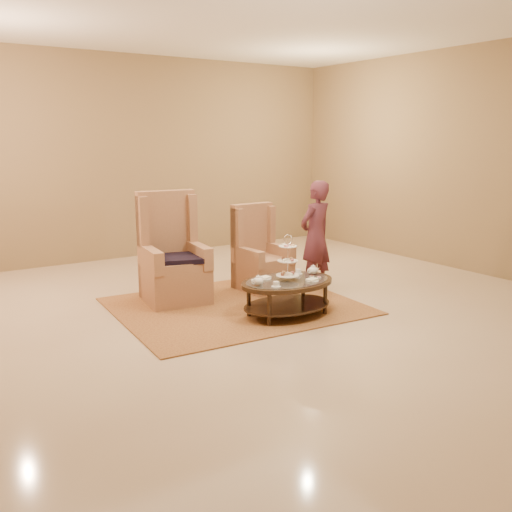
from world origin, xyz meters
TOP-DOWN VIEW (x-y plane):
  - ground at (0.00, 0.00)m, footprint 8.00×8.00m
  - ceiling at (0.00, 0.00)m, footprint 8.00×8.00m
  - wall_back at (0.00, 4.00)m, footprint 8.00×0.04m
  - wall_right at (4.00, 0.00)m, footprint 0.04×8.00m
  - rug at (-0.14, 0.34)m, footprint 3.07×2.61m
  - tea_table at (0.18, -0.33)m, footprint 1.19×0.83m
  - armchair_left at (-0.68, 1.05)m, footprint 0.86×0.89m
  - armchair_right at (0.59, 0.90)m, footprint 0.68×0.70m
  - person at (1.22, 0.43)m, footprint 0.62×0.48m

SIDE VIEW (x-z plane):
  - ground at x=0.00m, z-range 0.00..0.00m
  - ceiling at x=0.00m, z-range -0.01..0.01m
  - rug at x=-0.14m, z-range 0.00..0.02m
  - tea_table at x=0.18m, z-range -0.14..0.86m
  - armchair_right at x=0.59m, z-range -0.20..1.00m
  - armchair_left at x=-0.68m, z-range -0.23..1.20m
  - person at x=1.22m, z-range 0.00..1.53m
  - wall_back at x=0.00m, z-range 0.00..3.50m
  - wall_right at x=4.00m, z-range 0.00..3.50m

